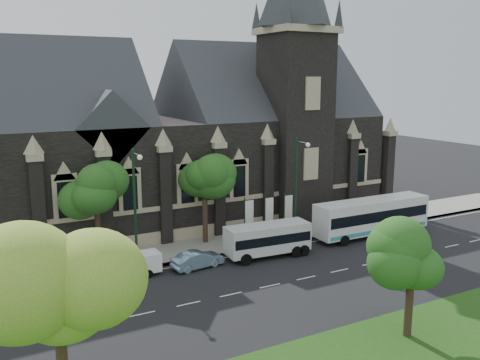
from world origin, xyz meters
TOP-DOWN VIEW (x-y plane):
  - ground at (0.00, 0.00)m, footprint 160.00×160.00m
  - sidewalk at (0.00, 9.50)m, footprint 80.00×5.00m
  - museum at (5.12, 18.78)m, footprint 40.00×17.70m
  - tree_park_near at (-11.77, -8.77)m, footprint 4.42×4.42m
  - tree_park_east at (6.18, -9.32)m, footprint 3.40×3.40m
  - tree_walk_right at (3.21, 10.71)m, footprint 4.08×4.08m
  - tree_walk_left at (-5.80, 10.70)m, footprint 3.91×3.91m
  - street_lamp_near at (10.00, 7.09)m, footprint 0.36×1.88m
  - street_lamp_mid at (-4.00, 7.09)m, footprint 0.36×1.88m
  - banner_flag_left at (6.29, 9.00)m, footprint 0.90×0.10m
  - banner_flag_center at (8.29, 9.00)m, footprint 0.90×0.10m
  - banner_flag_right at (10.29, 9.00)m, footprint 0.90×0.10m
  - tour_coach at (17.02, 5.49)m, footprint 11.35×2.73m
  - shuttle_bus at (5.96, 5.14)m, footprint 6.92×2.81m
  - box_trailer at (-3.77, 6.14)m, footprint 3.00×1.76m
  - sedan at (0.06, 5.49)m, footprint 4.12×1.90m
  - car_far_red at (-7.61, 4.79)m, footprint 4.07×1.83m
  - car_far_black at (-12.89, 5.33)m, footprint 5.68×2.78m

SIDE VIEW (x-z plane):
  - ground at x=0.00m, z-range 0.00..0.00m
  - sidewalk at x=0.00m, z-range 0.00..0.15m
  - sedan at x=0.06m, z-range 0.00..1.31m
  - car_far_red at x=-7.61m, z-range 0.00..1.36m
  - car_far_black at x=-12.89m, z-range 0.00..1.55m
  - box_trailer at x=-3.77m, z-range 0.11..1.71m
  - shuttle_bus at x=5.96m, z-range 0.21..2.83m
  - tour_coach at x=17.02m, z-range 0.15..3.46m
  - banner_flag_left at x=6.29m, z-range 0.38..4.38m
  - banner_flag_center at x=8.29m, z-range 0.38..4.38m
  - banner_flag_right at x=10.29m, z-range 0.38..4.38m
  - tree_park_east at x=6.18m, z-range 1.48..7.76m
  - street_lamp_near at x=10.00m, z-range 0.61..9.61m
  - street_lamp_mid at x=-4.00m, z-range 0.61..9.61m
  - tree_walk_left at x=-5.80m, z-range 1.91..9.55m
  - tree_walk_right at x=3.21m, z-range 1.92..9.72m
  - tree_park_near at x=-11.77m, z-range 2.14..10.70m
  - museum at x=5.12m, z-range -6.78..23.12m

